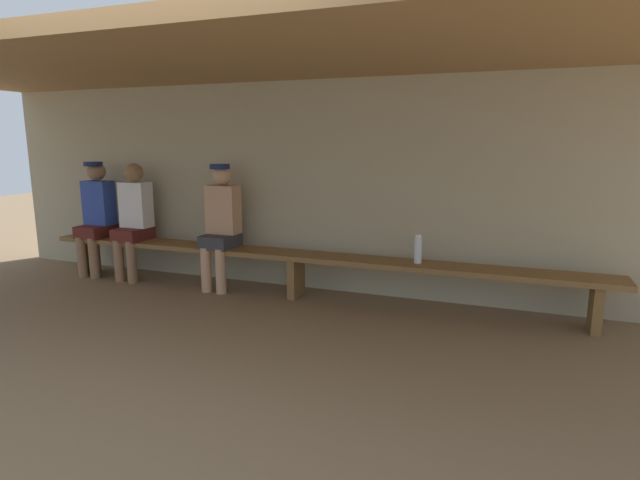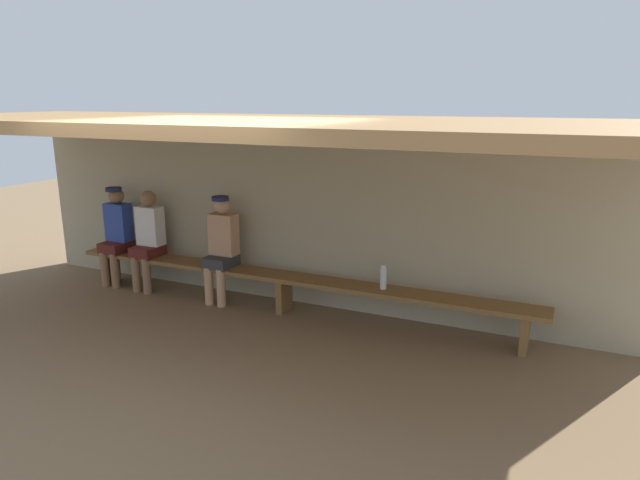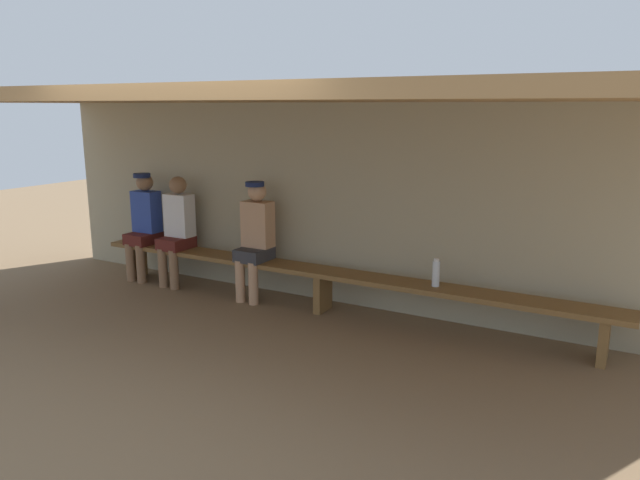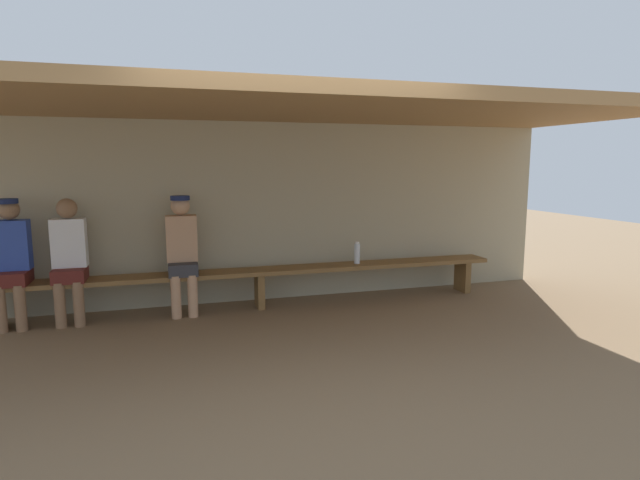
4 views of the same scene
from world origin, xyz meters
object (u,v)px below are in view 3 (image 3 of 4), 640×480
Objects in this scene: bench at (323,276)px; player_in_red at (144,221)px; water_bottle_orange at (436,273)px; player_middle at (255,235)px; player_rightmost at (177,227)px.

player_in_red is at bearing 179.92° from bench.
bench is 21.95× the size of water_bottle_orange.
player_middle is 4.92× the size of water_bottle_orange.
player_rightmost is at bearing -179.98° from player_middle.
bench is 2.06m from player_rightmost.
bench is 4.46× the size of player_in_red.
player_middle reaches higher than bench.
player_middle is 1.16m from player_rightmost.
bench is at bearing -179.50° from water_bottle_orange.
player_middle is 1.01× the size of player_rightmost.
bench is 0.94m from player_middle.
player_in_red reaches higher than bench.
bench is at bearing -0.08° from player_in_red.
player_rightmost reaches higher than water_bottle_orange.
player_in_red is at bearing 179.95° from player_rightmost.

